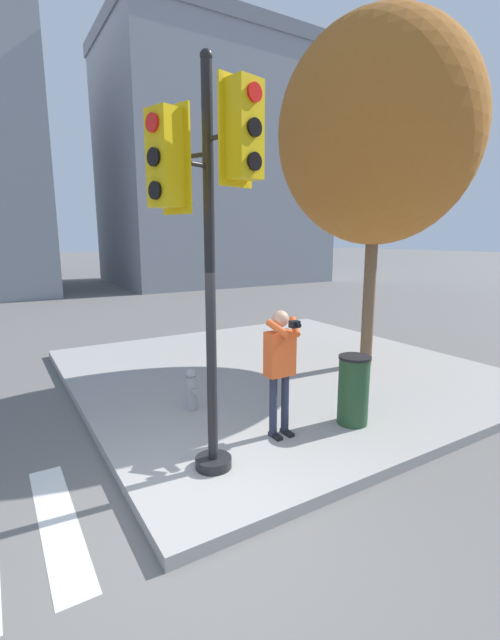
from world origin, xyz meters
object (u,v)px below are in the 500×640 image
(street_tree, at_px, (378,134))
(fire_hydrant, at_px, (191,389))
(trash_bin, at_px, (353,390))
(traffic_signal_pole, at_px, (197,201))
(person_photographer, at_px, (280,361))

(street_tree, distance_m, fire_hydrant, 6.11)
(trash_bin, bearing_deg, traffic_signal_pole, -178.11)
(person_photographer, relative_size, trash_bin, 1.71)
(street_tree, relative_size, trash_bin, 6.65)
(street_tree, height_order, trash_bin, street_tree)
(fire_hydrant, bearing_deg, street_tree, 4.19)
(fire_hydrant, xyz_separation_m, trash_bin, (1.84, -1.72, 0.18))
(person_photographer, bearing_deg, street_tree, 26.63)
(person_photographer, xyz_separation_m, fire_hydrant, (-0.69, 1.47, -0.74))
(person_photographer, bearing_deg, fire_hydrant, 115.08)
(traffic_signal_pole, xyz_separation_m, street_tree, (4.89, 2.12, 1.62))
(person_photographer, relative_size, fire_hydrant, 2.60)
(fire_hydrant, distance_m, trash_bin, 2.53)
(person_photographer, xyz_separation_m, trash_bin, (1.15, -0.25, -0.56))
(person_photographer, relative_size, street_tree, 0.26)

